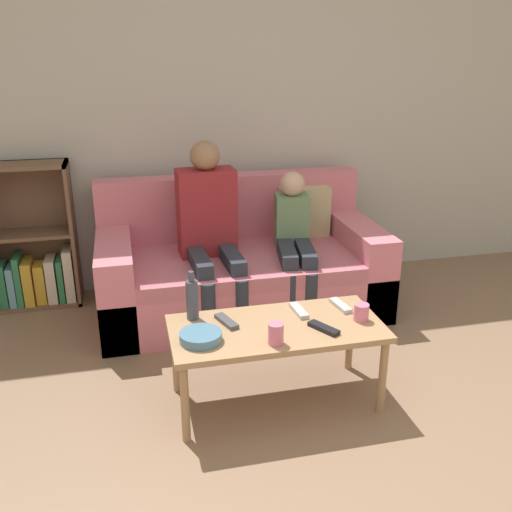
{
  "coord_description": "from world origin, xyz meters",
  "views": [
    {
      "loc": [
        -0.86,
        -1.51,
        1.75
      ],
      "look_at": [
        -0.15,
        1.47,
        0.6
      ],
      "focal_mm": 40.0,
      "sensor_mm": 36.0,
      "label": 1
    }
  ],
  "objects_px": {
    "bookshelf": "(35,253)",
    "person_child": "(294,238)",
    "person_adult": "(209,222)",
    "snack_bowl": "(201,337)",
    "coffee_table": "(276,334)",
    "bottle": "(192,299)",
    "tv_remote_2": "(299,311)",
    "cup_near": "(276,334)",
    "tv_remote_0": "(226,321)",
    "tv_remote_1": "(324,328)",
    "couch": "(241,268)",
    "cup_far": "(361,312)",
    "tv_remote_3": "(340,305)"
  },
  "relations": [
    {
      "from": "tv_remote_0",
      "to": "tv_remote_3",
      "type": "relative_size",
      "value": 1.01
    },
    {
      "from": "bottle",
      "to": "bookshelf",
      "type": "bearing_deg",
      "value": 124.1
    },
    {
      "from": "couch",
      "to": "bottle",
      "type": "height_order",
      "value": "couch"
    },
    {
      "from": "bookshelf",
      "to": "cup_far",
      "type": "bearing_deg",
      "value": -42.18
    },
    {
      "from": "tv_remote_2",
      "to": "cup_far",
      "type": "bearing_deg",
      "value": -32.7
    },
    {
      "from": "bookshelf",
      "to": "cup_near",
      "type": "bearing_deg",
      "value": -53.5
    },
    {
      "from": "cup_near",
      "to": "tv_remote_0",
      "type": "xyz_separation_m",
      "value": [
        -0.19,
        0.25,
        -0.04
      ]
    },
    {
      "from": "cup_near",
      "to": "snack_bowl",
      "type": "relative_size",
      "value": 0.52
    },
    {
      "from": "coffee_table",
      "to": "bottle",
      "type": "relative_size",
      "value": 4.11
    },
    {
      "from": "cup_far",
      "to": "tv_remote_1",
      "type": "distance_m",
      "value": 0.23
    },
    {
      "from": "tv_remote_0",
      "to": "person_child",
      "type": "bearing_deg",
      "value": 36.77
    },
    {
      "from": "tv_remote_1",
      "to": "snack_bowl",
      "type": "relative_size",
      "value": 0.86
    },
    {
      "from": "couch",
      "to": "tv_remote_2",
      "type": "height_order",
      "value": "couch"
    },
    {
      "from": "cup_near",
      "to": "tv_remote_0",
      "type": "distance_m",
      "value": 0.32
    },
    {
      "from": "couch",
      "to": "tv_remote_3",
      "type": "distance_m",
      "value": 1.09
    },
    {
      "from": "coffee_table",
      "to": "tv_remote_1",
      "type": "relative_size",
      "value": 6.16
    },
    {
      "from": "coffee_table",
      "to": "person_child",
      "type": "relative_size",
      "value": 1.12
    },
    {
      "from": "tv_remote_0",
      "to": "tv_remote_1",
      "type": "relative_size",
      "value": 1.03
    },
    {
      "from": "tv_remote_2",
      "to": "bookshelf",
      "type": "bearing_deg",
      "value": 131.72
    },
    {
      "from": "person_adult",
      "to": "snack_bowl",
      "type": "distance_m",
      "value": 1.17
    },
    {
      "from": "cup_far",
      "to": "tv_remote_2",
      "type": "relative_size",
      "value": 0.5
    },
    {
      "from": "bookshelf",
      "to": "tv_remote_3",
      "type": "height_order",
      "value": "bookshelf"
    },
    {
      "from": "couch",
      "to": "tv_remote_2",
      "type": "distance_m",
      "value": 1.06
    },
    {
      "from": "tv_remote_2",
      "to": "tv_remote_3",
      "type": "bearing_deg",
      "value": -1.51
    },
    {
      "from": "cup_near",
      "to": "tv_remote_0",
      "type": "height_order",
      "value": "cup_near"
    },
    {
      "from": "cup_near",
      "to": "tv_remote_2",
      "type": "height_order",
      "value": "cup_near"
    },
    {
      "from": "person_adult",
      "to": "cup_near",
      "type": "xyz_separation_m",
      "value": [
        0.11,
        -1.24,
        -0.18
      ]
    },
    {
      "from": "person_child",
      "to": "tv_remote_3",
      "type": "xyz_separation_m",
      "value": [
        -0.01,
        -0.88,
        -0.08
      ]
    },
    {
      "from": "tv_remote_1",
      "to": "tv_remote_3",
      "type": "distance_m",
      "value": 0.28
    },
    {
      "from": "couch",
      "to": "tv_remote_0",
      "type": "xyz_separation_m",
      "value": [
        -0.3,
        -1.07,
        0.16
      ]
    },
    {
      "from": "coffee_table",
      "to": "tv_remote_2",
      "type": "distance_m",
      "value": 0.2
    },
    {
      "from": "person_adult",
      "to": "tv_remote_2",
      "type": "relative_size",
      "value": 6.75
    },
    {
      "from": "cup_far",
      "to": "tv_remote_3",
      "type": "xyz_separation_m",
      "value": [
        -0.05,
        0.16,
        -0.03
      ]
    },
    {
      "from": "bookshelf",
      "to": "tv_remote_2",
      "type": "relative_size",
      "value": 5.8
    },
    {
      "from": "cup_near",
      "to": "bottle",
      "type": "bearing_deg",
      "value": 134.73
    },
    {
      "from": "cup_near",
      "to": "tv_remote_1",
      "type": "bearing_deg",
      "value": 15.65
    },
    {
      "from": "bookshelf",
      "to": "coffee_table",
      "type": "distance_m",
      "value": 2.04
    },
    {
      "from": "tv_remote_0",
      "to": "tv_remote_3",
      "type": "distance_m",
      "value": 0.62
    },
    {
      "from": "cup_far",
      "to": "tv_remote_3",
      "type": "relative_size",
      "value": 0.5
    },
    {
      "from": "tv_remote_0",
      "to": "snack_bowl",
      "type": "xyz_separation_m",
      "value": [
        -0.15,
        -0.15,
        0.01
      ]
    },
    {
      "from": "coffee_table",
      "to": "cup_far",
      "type": "height_order",
      "value": "cup_far"
    },
    {
      "from": "bookshelf",
      "to": "person_child",
      "type": "distance_m",
      "value": 1.81
    },
    {
      "from": "person_child",
      "to": "tv_remote_0",
      "type": "height_order",
      "value": "person_child"
    },
    {
      "from": "bookshelf",
      "to": "person_adult",
      "type": "relative_size",
      "value": 0.86
    },
    {
      "from": "bookshelf",
      "to": "bottle",
      "type": "xyz_separation_m",
      "value": [
        0.93,
        -1.37,
        0.17
      ]
    },
    {
      "from": "cup_near",
      "to": "cup_far",
      "type": "distance_m",
      "value": 0.5
    },
    {
      "from": "bookshelf",
      "to": "cup_far",
      "type": "relative_size",
      "value": 11.52
    },
    {
      "from": "tv_remote_2",
      "to": "tv_remote_3",
      "type": "relative_size",
      "value": 0.99
    },
    {
      "from": "tv_remote_0",
      "to": "snack_bowl",
      "type": "bearing_deg",
      "value": -154.23
    },
    {
      "from": "couch",
      "to": "tv_remote_1",
      "type": "height_order",
      "value": "couch"
    }
  ]
}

